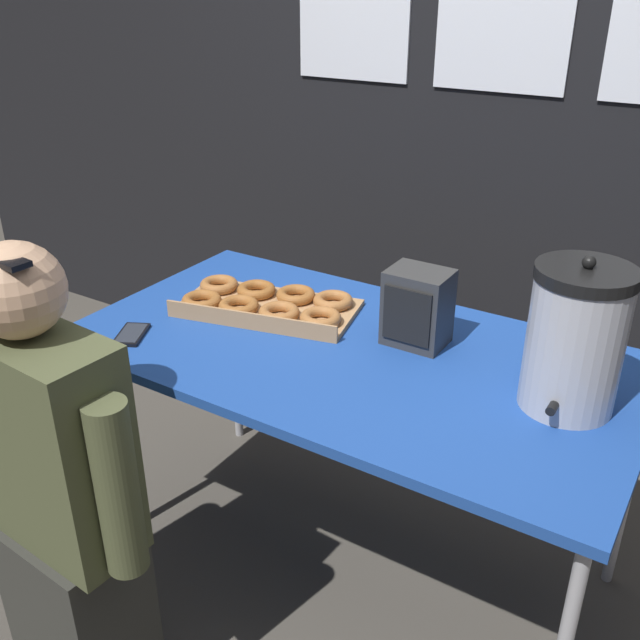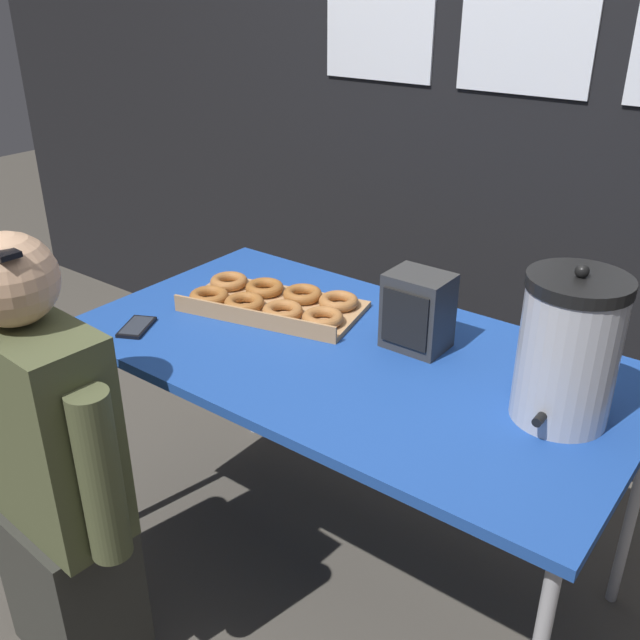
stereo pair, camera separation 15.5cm
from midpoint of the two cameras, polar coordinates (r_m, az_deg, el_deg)
name	(u,v)px [view 1 (the left image)]	position (r m, az deg, el deg)	size (l,w,h in m)	color
ground_plane	(346,561)	(2.41, 0.19, -18.79)	(12.00, 12.00, 0.00)	#4C473F
back_wall	(503,67)	(2.65, 12.76, 19.10)	(6.00, 0.11, 2.81)	black
folding_table	(351,363)	(1.97, 0.22, -3.48)	(1.54, 0.83, 0.78)	#1E479E
donut_box	(267,304)	(2.16, -6.31, 1.26)	(0.58, 0.39, 0.05)	tan
coffee_urn	(575,339)	(1.69, 17.31, -1.52)	(0.22, 0.25, 0.38)	#B7B7BC
cell_phone	(131,334)	(2.10, -16.92, -1.15)	(0.12, 0.15, 0.01)	black
space_heater	(417,307)	(1.94, 5.54, 0.96)	(0.17, 0.14, 0.21)	#333333
person_seated	(58,494)	(1.89, -22.53, -12.79)	(0.58, 0.26, 1.22)	#33332D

